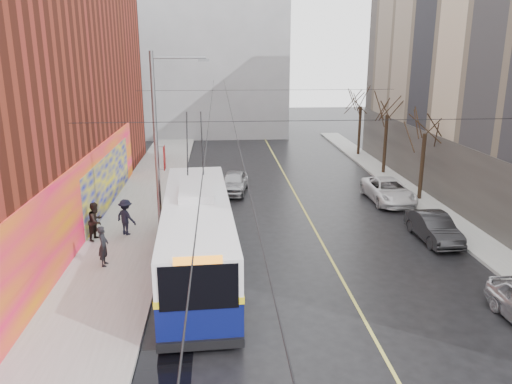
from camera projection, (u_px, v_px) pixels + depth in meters
ground at (335, 357)px, 15.16m from camera, size 140.00×140.00×0.00m
sidewalk_left at (133, 228)px, 26.08m from camera, size 4.00×60.00×0.15m
sidewalk_right at (447, 220)px, 27.31m from camera, size 2.00×60.00×0.15m
lane_line at (306, 213)px, 28.70m from camera, size 0.12×50.00×0.01m
building_far at (194, 51)px, 55.46m from camera, size 20.50×12.10×18.00m
streetlight_pole at (160, 144)px, 23.00m from camera, size 2.65×0.60×9.00m
catenary_wires at (234, 103)px, 27.46m from camera, size 18.00×60.00×0.22m
tree_near at (426, 121)px, 29.82m from camera, size 3.20×3.20×6.40m
tree_mid at (388, 104)px, 36.46m from camera, size 3.20×3.20×6.68m
tree_far at (361, 97)px, 43.21m from camera, size 3.20×3.20×6.57m
puddle at (155, 381)px, 14.08m from camera, size 2.04×3.01×0.01m
pigeons_flying at (253, 104)px, 23.14m from camera, size 1.89×2.14×0.89m
trolleybus at (197, 233)px, 20.75m from camera, size 3.41×12.77×5.99m
parked_car_b at (434, 227)px, 24.40m from camera, size 1.51×4.12×1.35m
parked_car_c at (388, 191)px, 30.77m from camera, size 2.42×5.07×1.40m
following_car at (234, 182)px, 32.80m from camera, size 2.29×4.34×1.41m
pedestrian_a at (103, 246)px, 21.12m from camera, size 0.43×0.65×1.76m
pedestrian_b at (96, 221)px, 24.05m from camera, size 0.97×1.09×1.87m
pedestrian_c at (126, 217)px, 24.71m from camera, size 1.34×1.23×1.81m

